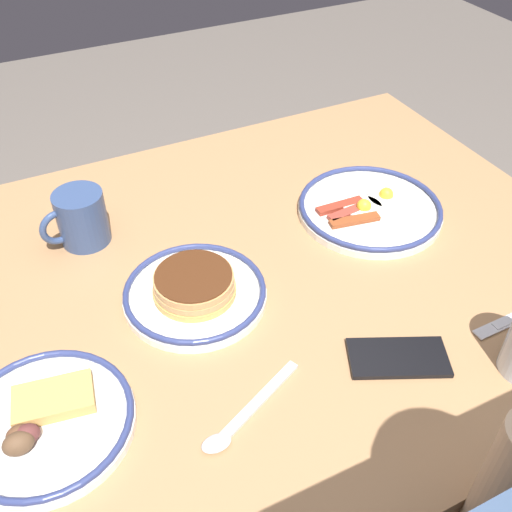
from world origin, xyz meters
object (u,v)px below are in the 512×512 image
object	(u,v)px
plate_center_pancakes	(370,208)
plate_far_companion	(45,422)
plate_near_main	(195,290)
cell_phone	(398,358)
coffee_mug	(80,218)
tea_spoon	(240,420)

from	to	relation	value
plate_center_pancakes	plate_far_companion	distance (m)	0.68
plate_near_main	cell_phone	xyz separation A→B (m)	(-0.22, 0.25, -0.02)
plate_center_pancakes	cell_phone	bearing A→B (deg)	62.47
plate_near_main	plate_center_pancakes	size ratio (longest dim) A/B	0.85
plate_center_pancakes	coffee_mug	size ratio (longest dim) A/B	2.25
cell_phone	plate_far_companion	bearing A→B (deg)	11.89
coffee_mug	cell_phone	world-z (taller)	coffee_mug
cell_phone	tea_spoon	size ratio (longest dim) A/B	0.82
plate_near_main	plate_center_pancakes	distance (m)	0.39
plate_center_pancakes	tea_spoon	distance (m)	0.52
coffee_mug	cell_phone	size ratio (longest dim) A/B	0.84
coffee_mug	cell_phone	xyz separation A→B (m)	(-0.34, 0.47, -0.05)
plate_far_companion	coffee_mug	xyz separation A→B (m)	(-0.14, -0.36, 0.04)
cell_phone	tea_spoon	world-z (taller)	tea_spoon
cell_phone	tea_spoon	bearing A→B (deg)	23.23
plate_center_pancakes	coffee_mug	bearing A→B (deg)	-17.32
cell_phone	plate_center_pancakes	bearing A→B (deg)	-92.92
plate_near_main	tea_spoon	xyz separation A→B (m)	(0.03, 0.24, -0.01)
plate_center_pancakes	plate_far_companion	bearing A→B (deg)	17.64
plate_far_companion	tea_spoon	xyz separation A→B (m)	(-0.23, 0.10, -0.01)
coffee_mug	plate_far_companion	bearing A→B (deg)	68.99
tea_spoon	coffee_mug	bearing A→B (deg)	-78.85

